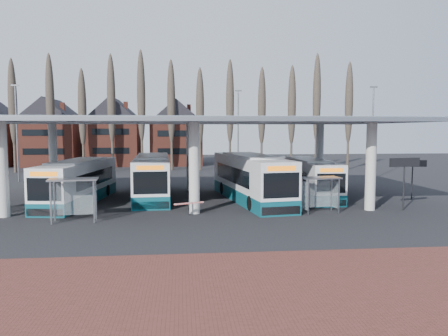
{
  "coord_description": "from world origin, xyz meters",
  "views": [
    {
      "loc": [
        -0.87,
        -25.91,
        5.5
      ],
      "look_at": [
        2.4,
        7.0,
        2.58
      ],
      "focal_mm": 35.0,
      "sensor_mm": 36.0,
      "label": 1
    }
  ],
  "objects": [
    {
      "name": "shelter_1",
      "position": [
        -7.25,
        0.71,
        1.89
      ],
      "size": [
        2.92,
        1.65,
        2.6
      ],
      "rotation": [
        0.0,
        0.0,
        0.09
      ],
      "color": "gray",
      "rests_on": "ground"
    },
    {
      "name": "info_sign_0",
      "position": [
        14.26,
        2.22,
        3.01
      ],
      "size": [
        2.38,
        0.66,
        3.59
      ],
      "rotation": [
        0.0,
        0.0,
        0.22
      ],
      "color": "black",
      "rests_on": "ground"
    },
    {
      "name": "lamp_post_b",
      "position": [
        6.0,
        26.0,
        5.34
      ],
      "size": [
        0.8,
        0.16,
        10.17
      ],
      "color": "slate",
      "rests_on": "ground"
    },
    {
      "name": "bus_0",
      "position": [
        -8.58,
        7.73,
        1.52
      ],
      "size": [
        3.97,
        11.84,
        3.23
      ],
      "rotation": [
        0.0,
        0.0,
        -0.13
      ],
      "color": "white",
      "rests_on": "ground"
    },
    {
      "name": "lamp_post_c",
      "position": [
        20.0,
        20.0,
        5.34
      ],
      "size": [
        0.8,
        0.16,
        10.17
      ],
      "color": "slate",
      "rests_on": "ground"
    },
    {
      "name": "shelter_2",
      "position": [
        8.28,
        2.05,
        1.72
      ],
      "size": [
        2.71,
        1.64,
        2.37
      ],
      "rotation": [
        0.0,
        0.0,
        0.15
      ],
      "color": "gray",
      "rests_on": "ground"
    },
    {
      "name": "poplar_row",
      "position": [
        0.0,
        33.0,
        8.78
      ],
      "size": [
        45.1,
        1.1,
        14.5
      ],
      "color": "#473D33",
      "rests_on": "ground"
    },
    {
      "name": "lamp_post_a",
      "position": [
        -18.0,
        22.0,
        5.34
      ],
      "size": [
        0.8,
        0.16,
        10.17
      ],
      "color": "slate",
      "rests_on": "ground"
    },
    {
      "name": "barrier",
      "position": [
        -0.38,
        1.48,
        0.78
      ],
      "size": [
        1.89,
        0.9,
        1.0
      ],
      "rotation": [
        0.0,
        0.0,
        0.38
      ],
      "color": "black",
      "rests_on": "ground"
    },
    {
      "name": "bus_1",
      "position": [
        -3.2,
        9.98,
        1.62
      ],
      "size": [
        3.18,
        12.47,
        3.43
      ],
      "rotation": [
        0.0,
        0.0,
        0.04
      ],
      "color": "white",
      "rests_on": "ground"
    },
    {
      "name": "townhouse_row",
      "position": [
        -15.75,
        44.0,
        5.94
      ],
      "size": [
        36.8,
        10.3,
        12.25
      ],
      "color": "brown",
      "rests_on": "ground"
    },
    {
      "name": "info_sign_1",
      "position": [
        17.26,
        6.57,
        2.61
      ],
      "size": [
        2.07,
        0.53,
        3.12
      ],
      "rotation": [
        0.0,
        0.0,
        -0.2
      ],
      "color": "black",
      "rests_on": "ground"
    },
    {
      "name": "brick_strip",
      "position": [
        0.0,
        -12.0,
        0.01
      ],
      "size": [
        70.0,
        10.0,
        0.03
      ],
      "primitive_type": "cube",
      "color": "brown",
      "rests_on": "ground"
    },
    {
      "name": "bus_3",
      "position": [
        9.62,
        9.32,
        1.47
      ],
      "size": [
        2.48,
        11.23,
        3.12
      ],
      "rotation": [
        0.0,
        0.0,
        0.01
      ],
      "color": "white",
      "rests_on": "ground"
    },
    {
      "name": "station_canopy",
      "position": [
        0.0,
        8.0,
        5.68
      ],
      "size": [
        32.0,
        16.0,
        6.34
      ],
      "color": "silver",
      "rests_on": "ground"
    },
    {
      "name": "bus_2",
      "position": [
        4.47,
        7.31,
        1.69
      ],
      "size": [
        4.63,
        13.19,
        3.59
      ],
      "rotation": [
        0.0,
        0.0,
        0.15
      ],
      "color": "white",
      "rests_on": "ground"
    },
    {
      "name": "ground",
      "position": [
        0.0,
        0.0,
        0.0
      ],
      "size": [
        140.0,
        140.0,
        0.0
      ],
      "primitive_type": "plane",
      "color": "black",
      "rests_on": "ground"
    }
  ]
}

